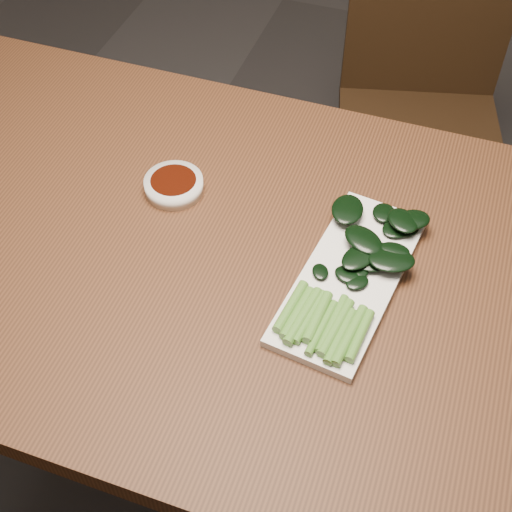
# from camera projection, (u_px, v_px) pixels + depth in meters

# --- Properties ---
(ground) EXTENTS (6.00, 6.00, 0.00)m
(ground) POSITION_uv_depth(u_px,v_px,m) (246.00, 460.00, 1.68)
(ground) COLOR #2E2C2B
(ground) RESTS_ON ground
(table) EXTENTS (1.40, 0.80, 0.75)m
(table) POSITION_uv_depth(u_px,v_px,m) (241.00, 282.00, 1.16)
(table) COLOR #442513
(table) RESTS_ON ground
(chair_far) EXTENTS (0.48, 0.48, 0.89)m
(chair_far) POSITION_uv_depth(u_px,v_px,m) (421.00, 103.00, 1.78)
(chair_far) COLOR black
(chair_far) RESTS_ON ground
(sauce_bowl) EXTENTS (0.10, 0.10, 0.03)m
(sauce_bowl) POSITION_uv_depth(u_px,v_px,m) (174.00, 185.00, 1.19)
(sauce_bowl) COLOR silver
(sauce_bowl) RESTS_ON table
(serving_plate) EXTENTS (0.18, 0.34, 0.01)m
(serving_plate) POSITION_uv_depth(u_px,v_px,m) (350.00, 278.00, 1.07)
(serving_plate) COLOR silver
(serving_plate) RESTS_ON table
(gai_lan) EXTENTS (0.18, 0.32, 0.03)m
(gai_lan) POSITION_uv_depth(u_px,v_px,m) (357.00, 272.00, 1.05)
(gai_lan) COLOR #4E822D
(gai_lan) RESTS_ON serving_plate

